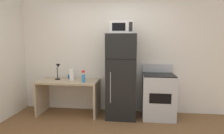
# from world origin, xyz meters

# --- Properties ---
(wall_back_white) EXTENTS (5.00, 0.10, 2.60)m
(wall_back_white) POSITION_xyz_m (0.00, 1.70, 1.30)
(wall_back_white) COLOR silver
(wall_back_white) RESTS_ON ground
(desk) EXTENTS (1.29, 0.63, 0.75)m
(desk) POSITION_xyz_m (-0.97, 1.32, 0.53)
(desk) COLOR tan
(desk) RESTS_ON ground
(desk_lamp) EXTENTS (0.14, 0.12, 0.35)m
(desk_lamp) POSITION_xyz_m (-1.22, 1.37, 0.99)
(desk_lamp) COLOR black
(desk_lamp) RESTS_ON desk
(spray_bottle) EXTENTS (0.06, 0.06, 0.25)m
(spray_bottle) POSITION_xyz_m (-0.59, 1.16, 0.85)
(spray_bottle) COLOR #2D8CEA
(spray_bottle) RESTS_ON desk
(coffee_mug) EXTENTS (0.08, 0.08, 0.09)m
(coffee_mug) POSITION_xyz_m (-1.01, 1.49, 0.80)
(coffee_mug) COLOR #264C99
(coffee_mug) RESTS_ON desk
(paper_towel_roll) EXTENTS (0.11, 0.11, 0.24)m
(paper_towel_roll) POSITION_xyz_m (-0.91, 1.38, 0.87)
(paper_towel_roll) COLOR white
(paper_towel_roll) RESTS_ON desk
(refrigerator) EXTENTS (0.61, 0.67, 1.74)m
(refrigerator) POSITION_xyz_m (0.19, 1.31, 0.87)
(refrigerator) COLOR black
(refrigerator) RESTS_ON ground
(microwave) EXTENTS (0.46, 0.35, 0.26)m
(microwave) POSITION_xyz_m (0.19, 1.29, 1.87)
(microwave) COLOR silver
(microwave) RESTS_ON refrigerator
(oven_range) EXTENTS (0.65, 0.61, 1.10)m
(oven_range) POSITION_xyz_m (0.95, 1.33, 0.47)
(oven_range) COLOR #B7B7BC
(oven_range) RESTS_ON ground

